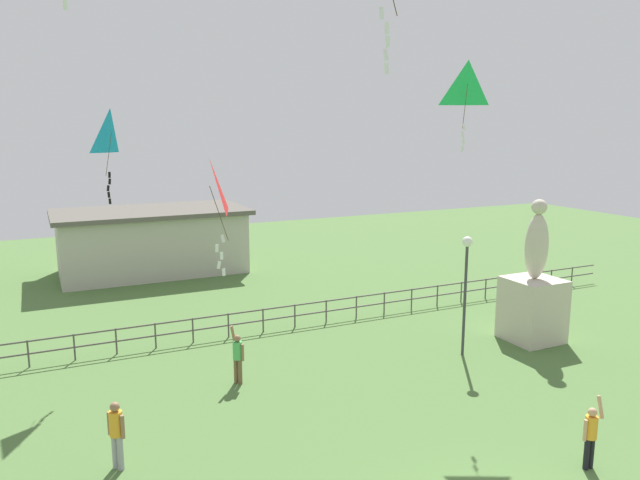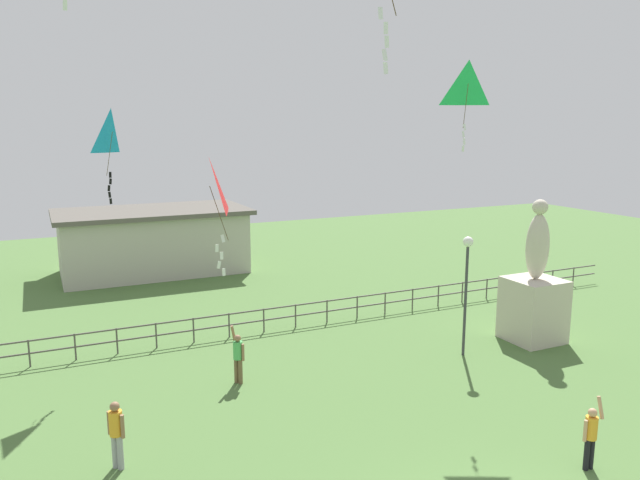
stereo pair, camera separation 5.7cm
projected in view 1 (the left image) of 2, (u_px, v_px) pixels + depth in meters
statue_monument at (533, 298)px, 22.72m from camera, size 1.87×1.87×5.35m
lamppost at (466, 269)px, 20.95m from camera, size 0.36×0.36×4.25m
person_0 at (591, 433)px, 14.22m from camera, size 0.46×0.31×1.80m
person_1 at (116, 431)px, 14.20m from camera, size 0.35×0.42×1.68m
person_3 at (238, 355)px, 18.97m from camera, size 0.35×0.49×1.87m
kite_0 at (210, 189)px, 15.15m from camera, size 0.80×1.20×3.03m
kite_2 at (468, 86)px, 18.54m from camera, size 1.22×0.94×2.73m
kite_4 at (111, 135)px, 19.89m from camera, size 0.93×0.83×3.13m
waterfront_railing at (258, 317)px, 23.70m from camera, size 36.01×0.06×0.95m
pavilion_building at (152, 241)px, 33.36m from camera, size 10.13×5.59×3.48m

